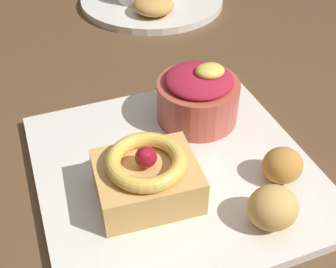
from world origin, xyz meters
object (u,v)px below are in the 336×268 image
object	(u,v)px
berry_ramekin	(201,95)
fritter_front	(282,165)
cake_slice	(147,177)
front_plate	(175,170)
fritter_middle	(270,208)
back_plate	(152,0)
back_pastry	(154,5)

from	to	relation	value
berry_ramekin	fritter_front	bearing A→B (deg)	-73.87
cake_slice	fritter_front	distance (m)	0.13
front_plate	cake_slice	xyz separation A→B (m)	(-0.04, -0.03, 0.03)
front_plate	cake_slice	size ratio (longest dim) A/B	2.79
front_plate	berry_ramekin	size ratio (longest dim) A/B	2.96
fritter_middle	cake_slice	bearing A→B (deg)	142.46
berry_ramekin	back_plate	world-z (taller)	berry_ramekin
berry_ramekin	fritter_front	size ratio (longest dim) A/B	2.32
cake_slice	fritter_front	xyz separation A→B (m)	(0.13, -0.03, -0.01)
back_pastry	fritter_front	bearing A→B (deg)	-91.21
front_plate	back_pastry	world-z (taller)	back_pastry
berry_ramekin	front_plate	bearing A→B (deg)	-130.94
front_plate	fritter_front	size ratio (longest dim) A/B	6.88
cake_slice	fritter_front	size ratio (longest dim) A/B	2.46
fritter_middle	back_pastry	size ratio (longest dim) A/B	0.67
front_plate	fritter_front	world-z (taller)	fritter_front
back_pastry	fritter_middle	bearing A→B (deg)	-96.25
front_plate	berry_ramekin	world-z (taller)	berry_ramekin
fritter_middle	fritter_front	bearing A→B (deg)	47.36
berry_ramekin	back_plate	distance (m)	0.36
cake_slice	back_plate	world-z (taller)	cake_slice
front_plate	back_pastry	size ratio (longest dim) A/B	4.02
cake_slice	fritter_middle	xyz separation A→B (m)	(0.09, -0.07, -0.01)
fritter_front	back_pastry	distance (m)	0.41
front_plate	cake_slice	distance (m)	0.06
front_plate	back_pastry	bearing A→B (deg)	74.11
fritter_front	front_plate	bearing A→B (deg)	150.23
cake_slice	berry_ramekin	world-z (taller)	berry_ramekin
cake_slice	back_pastry	size ratio (longest dim) A/B	1.44
fritter_front	fritter_middle	size ratio (longest dim) A/B	0.87
fritter_middle	back_plate	xyz separation A→B (m)	(0.07, 0.52, -0.03)
berry_ramekin	fritter_front	world-z (taller)	berry_ramekin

